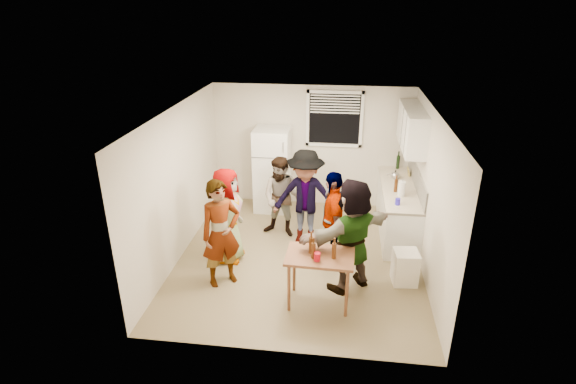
# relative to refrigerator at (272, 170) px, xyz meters

# --- Properties ---
(room) EXTENTS (4.00, 4.50, 2.50)m
(room) POSITION_rel_refrigerator_xyz_m (0.75, -1.88, -0.85)
(room) COLOR beige
(room) RESTS_ON ground
(window) EXTENTS (1.12, 0.10, 1.06)m
(window) POSITION_rel_refrigerator_xyz_m (1.20, 0.33, 1.00)
(window) COLOR white
(window) RESTS_ON room
(refrigerator) EXTENTS (0.70, 0.70, 1.70)m
(refrigerator) POSITION_rel_refrigerator_xyz_m (0.00, 0.00, 0.00)
(refrigerator) COLOR white
(refrigerator) RESTS_ON ground
(counter_lower) EXTENTS (0.60, 2.20, 0.86)m
(counter_lower) POSITION_rel_refrigerator_xyz_m (2.45, -0.73, -0.42)
(counter_lower) COLOR white
(counter_lower) RESTS_ON ground
(countertop) EXTENTS (0.64, 2.22, 0.04)m
(countertop) POSITION_rel_refrigerator_xyz_m (2.45, -0.73, 0.03)
(countertop) COLOR beige
(countertop) RESTS_ON counter_lower
(backsplash) EXTENTS (0.03, 2.20, 0.36)m
(backsplash) POSITION_rel_refrigerator_xyz_m (2.74, -0.73, 0.23)
(backsplash) COLOR #A29D94
(backsplash) RESTS_ON countertop
(upper_cabinets) EXTENTS (0.34, 1.60, 0.70)m
(upper_cabinets) POSITION_rel_refrigerator_xyz_m (2.58, -0.53, 1.10)
(upper_cabinets) COLOR white
(upper_cabinets) RESTS_ON room
(kettle) EXTENTS (0.22, 0.18, 0.18)m
(kettle) POSITION_rel_refrigerator_xyz_m (2.40, -0.32, 0.05)
(kettle) COLOR silver
(kettle) RESTS_ON countertop
(paper_towel) EXTENTS (0.12, 0.12, 0.27)m
(paper_towel) POSITION_rel_refrigerator_xyz_m (2.43, -1.13, 0.05)
(paper_towel) COLOR white
(paper_towel) RESTS_ON countertop
(wine_bottle) EXTENTS (0.07, 0.07, 0.27)m
(wine_bottle) POSITION_rel_refrigerator_xyz_m (2.50, 0.25, 0.05)
(wine_bottle) COLOR black
(wine_bottle) RESTS_ON countertop
(beer_bottle_counter) EXTENTS (0.06, 0.06, 0.23)m
(beer_bottle_counter) POSITION_rel_refrigerator_xyz_m (2.35, -0.96, 0.05)
(beer_bottle_counter) COLOR #47230C
(beer_bottle_counter) RESTS_ON countertop
(blue_cup) EXTENTS (0.08, 0.08, 0.11)m
(blue_cup) POSITION_rel_refrigerator_xyz_m (2.34, -1.51, 0.05)
(blue_cup) COLOR #291DC5
(blue_cup) RESTS_ON countertop
(picture_frame) EXTENTS (0.02, 0.18, 0.15)m
(picture_frame) POSITION_rel_refrigerator_xyz_m (2.67, -0.11, 0.12)
(picture_frame) COLOR gold
(picture_frame) RESTS_ON countertop
(trash_bin) EXTENTS (0.40, 0.40, 0.53)m
(trash_bin) POSITION_rel_refrigerator_xyz_m (2.43, -2.41, -0.60)
(trash_bin) COLOR white
(trash_bin) RESTS_ON ground
(serving_table) EXTENTS (0.96, 0.66, 0.79)m
(serving_table) POSITION_rel_refrigerator_xyz_m (1.16, -3.08, -0.85)
(serving_table) COLOR brown
(serving_table) RESTS_ON ground
(beer_bottle_table) EXTENTS (0.06, 0.06, 0.24)m
(beer_bottle_table) POSITION_rel_refrigerator_xyz_m (1.02, -3.04, -0.06)
(beer_bottle_table) COLOR #47230C
(beer_bottle_table) RESTS_ON serving_table
(red_cup) EXTENTS (0.09, 0.09, 0.12)m
(red_cup) POSITION_rel_refrigerator_xyz_m (1.12, -3.23, -0.06)
(red_cup) COLOR #B40C1A
(red_cup) RESTS_ON serving_table
(guest_grey) EXTENTS (1.67, 0.93, 0.51)m
(guest_grey) POSITION_rel_refrigerator_xyz_m (-0.41, -2.07, -0.85)
(guest_grey) COLOR gray
(guest_grey) RESTS_ON ground
(guest_stripe) EXTENTS (1.51, 1.71, 0.40)m
(guest_stripe) POSITION_rel_refrigerator_xyz_m (-0.33, -2.74, -0.85)
(guest_stripe) COLOR #141933
(guest_stripe) RESTS_ON ground
(guest_back_left) EXTENTS (1.02, 1.62, 0.57)m
(guest_back_left) POSITION_rel_refrigerator_xyz_m (0.35, -1.12, -0.85)
(guest_back_left) COLOR brown
(guest_back_left) RESTS_ON ground
(guest_back_right) EXTENTS (1.25, 1.81, 0.64)m
(guest_back_right) POSITION_rel_refrigerator_xyz_m (0.79, -1.36, -0.85)
(guest_back_right) COLOR #3C3C41
(guest_back_right) RESTS_ON ground
(guest_black) EXTENTS (1.75, 1.19, 0.40)m
(guest_black) POSITION_rel_refrigerator_xyz_m (1.29, -2.03, -0.85)
(guest_black) COLOR black
(guest_black) RESTS_ON ground
(guest_orange) EXTENTS (2.36, 2.38, 0.52)m
(guest_orange) POSITION_rel_refrigerator_xyz_m (1.59, -2.62, -0.85)
(guest_orange) COLOR #F78451
(guest_orange) RESTS_ON ground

